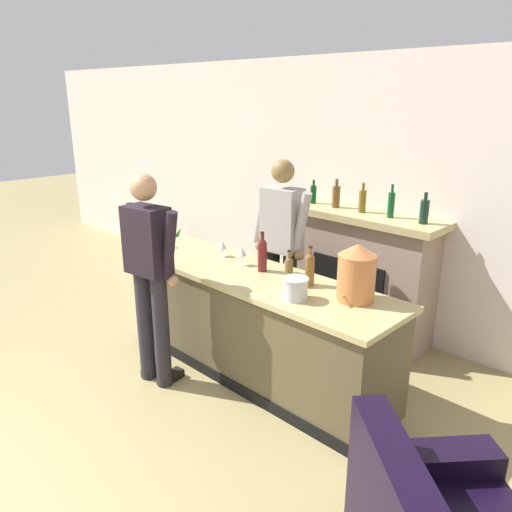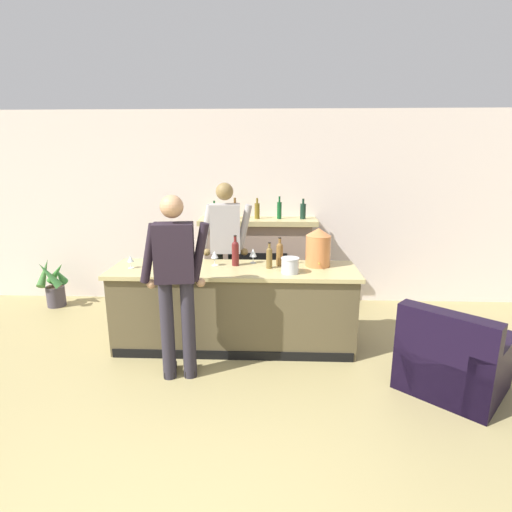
% 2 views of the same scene
% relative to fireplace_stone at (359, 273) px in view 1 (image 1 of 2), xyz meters
% --- Properties ---
extents(wall_back_panel, '(12.00, 0.07, 2.75)m').
position_rel_fireplace_stone_xyz_m(wall_back_panel, '(-0.41, 0.26, 0.73)').
color(wall_back_panel, silver).
rests_on(wall_back_panel, ground_plane).
extents(bar_counter, '(2.72, 0.75, 0.93)m').
position_rel_fireplace_stone_xyz_m(bar_counter, '(-0.22, -1.32, -0.18)').
color(bar_counter, brown).
rests_on(bar_counter, ground_plane).
extents(fireplace_stone, '(1.63, 0.52, 1.59)m').
position_rel_fireplace_stone_xyz_m(fireplace_stone, '(0.00, 0.00, 0.00)').
color(fireplace_stone, gray).
rests_on(fireplace_stone, ground_plane).
extents(potted_plant_corner, '(0.38, 0.38, 0.71)m').
position_rel_fireplace_stone_xyz_m(potted_plant_corner, '(-2.94, -0.18, -0.33)').
color(potted_plant_corner, '#453F47').
rests_on(potted_plant_corner, ground_plane).
extents(person_customer, '(0.65, 0.34, 1.79)m').
position_rel_fireplace_stone_xyz_m(person_customer, '(-0.70, -2.01, 0.35)').
color(person_customer, '#29262F').
rests_on(person_customer, ground_plane).
extents(person_bartender, '(0.66, 0.32, 1.82)m').
position_rel_fireplace_stone_xyz_m(person_bartender, '(-0.37, -0.78, 0.36)').
color(person_bartender, black).
rests_on(person_bartender, ground_plane).
extents(copper_dispenser, '(0.28, 0.32, 0.43)m').
position_rel_fireplace_stone_xyz_m(copper_dispenser, '(0.71, -1.18, 0.49)').
color(copper_dispenser, '#C87540').
rests_on(copper_dispenser, bar_counter).
extents(ice_bucket_steel, '(0.19, 0.19, 0.17)m').
position_rel_fireplace_stone_xyz_m(ice_bucket_steel, '(0.39, -1.48, 0.36)').
color(ice_bucket_steel, silver).
rests_on(ice_bucket_steel, bar_counter).
extents(wine_bottle_chardonnay_pale, '(0.08, 0.08, 0.32)m').
position_rel_fireplace_stone_xyz_m(wine_bottle_chardonnay_pale, '(0.28, -1.18, 0.42)').
color(wine_bottle_chardonnay_pale, brown).
rests_on(wine_bottle_chardonnay_pale, bar_counter).
extents(wine_bottle_cabernet_heavy, '(0.07, 0.07, 0.29)m').
position_rel_fireplace_stone_xyz_m(wine_bottle_cabernet_heavy, '(0.17, -1.30, 0.41)').
color(wine_bottle_cabernet_heavy, brown).
rests_on(wine_bottle_cabernet_heavy, bar_counter).
extents(wine_bottle_merlot_tall, '(0.08, 0.08, 0.35)m').
position_rel_fireplace_stone_xyz_m(wine_bottle_merlot_tall, '(-0.21, -1.20, 0.43)').
color(wine_bottle_merlot_tall, maroon).
rests_on(wine_bottle_merlot_tall, bar_counter).
extents(wine_glass_by_dispenser, '(0.07, 0.07, 0.14)m').
position_rel_fireplace_stone_xyz_m(wine_glass_by_dispenser, '(-1.35, -1.36, 0.38)').
color(wine_glass_by_dispenser, silver).
rests_on(wine_glass_by_dispenser, bar_counter).
extents(wine_glass_near_bucket, '(0.08, 0.08, 0.17)m').
position_rel_fireplace_stone_xyz_m(wine_glass_near_bucket, '(-0.45, -1.22, 0.40)').
color(wine_glass_near_bucket, silver).
rests_on(wine_glass_near_bucket, bar_counter).
extents(wine_glass_back_row, '(0.08, 0.08, 0.15)m').
position_rel_fireplace_stone_xyz_m(wine_glass_back_row, '(-0.76, -1.17, 0.38)').
color(wine_glass_back_row, silver).
rests_on(wine_glass_back_row, bar_counter).
extents(wine_glass_front_right, '(0.08, 0.08, 0.17)m').
position_rel_fireplace_stone_xyz_m(wine_glass_front_right, '(-0.02, -1.09, 0.40)').
color(wine_glass_front_right, silver).
rests_on(wine_glass_front_right, bar_counter).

